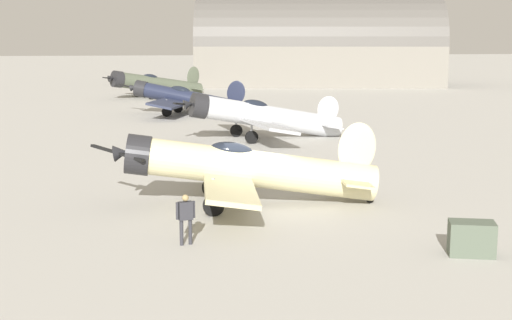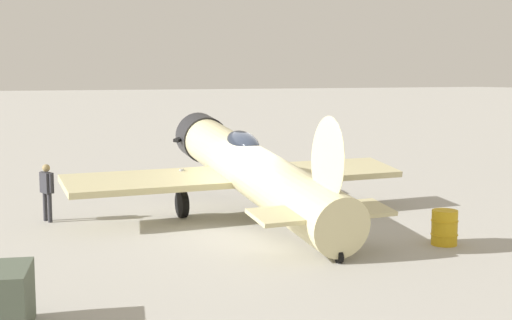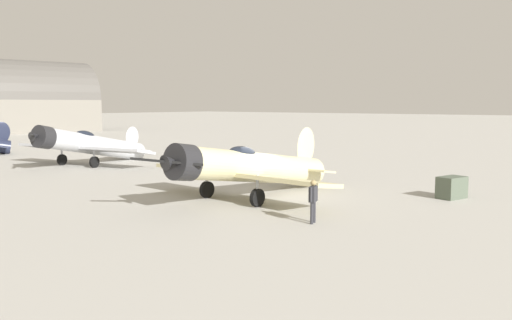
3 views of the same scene
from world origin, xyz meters
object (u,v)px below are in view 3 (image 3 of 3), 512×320
Objects in this scene: airplane_mid_apron at (90,145)px; fuel_drum at (262,174)px; airplane_foreground at (249,167)px; equipment_crate at (452,187)px; ground_crew_mechanic at (313,197)px.

fuel_drum is (-14.95, -1.53, -1.04)m from airplane_mid_apron.
airplane_mid_apron is (17.95, -3.23, -0.02)m from airplane_foreground.
equipment_crate is at bearing -172.45° from fuel_drum.
fuel_drum is (3.00, -4.76, -1.06)m from airplane_foreground.
equipment_crate is at bearing 85.45° from airplane_mid_apron.
fuel_drum is at bearing -56.92° from ground_crew_mechanic.
fuel_drum is at bearing 7.55° from equipment_crate.
airplane_foreground is at bearing -40.77° from ground_crew_mechanic.
ground_crew_mechanic is (-23.13, 5.66, -0.47)m from airplane_mid_apron.
airplane_foreground is at bearing 68.72° from airplane_mid_apron.
airplane_foreground is 0.95× the size of airplane_mid_apron.
airplane_mid_apron is at bearing 5.84° from fuel_drum.
equipment_crate is (-25.36, -2.91, -0.95)m from airplane_mid_apron.
airplane_mid_apron reaches higher than fuel_drum.
ground_crew_mechanic is at bearing 67.58° from airplane_foreground.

